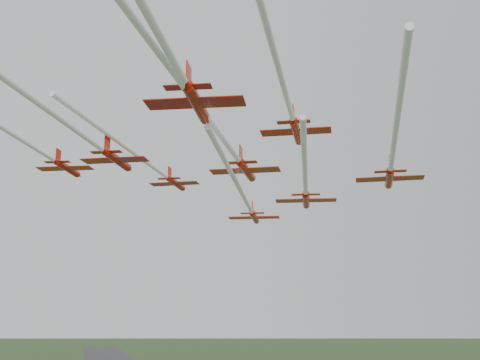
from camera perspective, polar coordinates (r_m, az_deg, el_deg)
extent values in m
cylinder|color=#B91506|center=(115.31, 1.38, -3.53)|extent=(4.49, 9.07, 1.20)
cone|color=#B91506|center=(120.83, 1.61, -3.97)|extent=(1.83, 2.27, 1.20)
cone|color=#B91506|center=(110.12, 1.14, -3.07)|extent=(1.49, 1.62, 1.09)
ellipsoid|color=black|center=(117.53, 1.47, -3.49)|extent=(0.80, 1.13, 0.35)
cube|color=#B91506|center=(114.41, 1.34, -3.59)|extent=(9.97, 6.13, 0.11)
cube|color=#B91506|center=(111.13, 1.19, -3.16)|extent=(4.54, 2.80, 0.09)
cube|color=#B91506|center=(111.56, 1.19, -2.58)|extent=(0.82, 1.87, 2.18)
cylinder|color=silver|center=(85.23, -0.42, -0.12)|extent=(18.71, 46.66, 0.65)
cylinder|color=#B91506|center=(99.64, -6.11, -0.31)|extent=(4.32, 7.36, 1.00)
cone|color=#B91506|center=(104.00, -5.34, -0.87)|extent=(1.62, 1.91, 1.00)
cone|color=#B91506|center=(95.56, -6.89, 0.26)|extent=(1.30, 1.38, 0.91)
ellipsoid|color=black|center=(101.41, -5.80, -0.34)|extent=(0.72, 0.94, 0.29)
cube|color=#B91506|center=(98.92, -6.23, -0.35)|extent=(8.21, 5.66, 0.09)
cube|color=#B91506|center=(96.36, -6.73, 0.15)|extent=(3.74, 2.59, 0.07)
cube|color=#B91506|center=(96.76, -6.68, 0.70)|extent=(0.81, 1.50, 1.82)
cylinder|color=silver|center=(78.65, -11.12, 3.32)|extent=(16.62, 32.79, 0.54)
cylinder|color=#B91506|center=(99.47, 6.28, -1.88)|extent=(4.63, 9.28, 1.23)
cone|color=#B91506|center=(105.12, 6.30, -2.49)|extent=(1.88, 2.32, 1.23)
cone|color=#B91506|center=(94.16, 6.25, -1.25)|extent=(1.53, 1.66, 1.12)
ellipsoid|color=black|center=(101.75, 6.28, -1.88)|extent=(0.83, 1.16, 0.36)
cube|color=#B91506|center=(98.54, 6.28, -1.94)|extent=(10.21, 6.31, 0.11)
cube|color=#B91506|center=(95.20, 6.26, -1.38)|extent=(4.65, 2.89, 0.09)
cube|color=#B91506|center=(95.67, 6.24, -0.68)|extent=(0.84, 1.91, 2.23)
cylinder|color=silver|center=(76.12, 6.14, 1.57)|extent=(13.77, 33.55, 0.67)
cylinder|color=#B91506|center=(91.05, -16.07, 1.09)|extent=(3.75, 7.54, 1.00)
cone|color=#B91506|center=(95.24, -15.01, 0.41)|extent=(1.53, 1.88, 1.00)
cone|color=#B91506|center=(87.14, -17.15, 1.79)|extent=(1.24, 1.34, 0.91)
ellipsoid|color=black|center=(92.76, -15.63, 1.03)|extent=(0.67, 0.94, 0.29)
cube|color=#B91506|center=(90.35, -16.25, 1.06)|extent=(8.29, 5.11, 0.09)
cube|color=#B91506|center=(87.90, -16.93, 1.65)|extent=(3.77, 2.34, 0.07)
cube|color=#B91506|center=(88.31, -16.84, 2.24)|extent=(0.68, 1.55, 1.81)
cylinder|color=#B91506|center=(85.08, 0.60, 0.93)|extent=(5.21, 9.05, 1.22)
cone|color=#B91506|center=(90.57, 1.24, 0.07)|extent=(1.97, 2.34, 1.22)
cone|color=#B91506|center=(79.94, -0.09, 1.86)|extent=(1.58, 1.69, 1.11)
ellipsoid|color=black|center=(87.32, 0.85, 0.87)|extent=(0.88, 1.16, 0.36)
cube|color=#B91506|center=(84.16, 0.49, 0.89)|extent=(10.08, 6.86, 0.11)
cube|color=#B91506|center=(80.95, 0.05, 1.67)|extent=(4.59, 3.14, 0.09)
cube|color=#B91506|center=(81.48, 0.08, 2.46)|extent=(0.97, 1.85, 2.23)
cylinder|color=silver|center=(56.30, -5.01, 8.41)|extent=(22.21, 45.15, 0.67)
cylinder|color=#B91506|center=(86.90, 13.98, 0.16)|extent=(5.07, 8.47, 1.15)
cone|color=#B91506|center=(92.17, 13.88, -0.60)|extent=(1.89, 2.21, 1.15)
cone|color=#B91506|center=(81.95, 14.08, 0.96)|extent=(1.51, 1.60, 1.05)
ellipsoid|color=black|center=(89.04, 13.92, 0.12)|extent=(0.84, 1.09, 0.34)
cube|color=#B91506|center=(86.02, 14.00, 0.12)|extent=(9.47, 6.62, 0.10)
cube|color=#B91506|center=(82.92, 14.06, 0.80)|extent=(4.31, 3.03, 0.08)
cube|color=#B91506|center=(83.40, 14.01, 1.53)|extent=(0.95, 1.73, 2.10)
cylinder|color=silver|center=(62.04, 14.66, 5.48)|extent=(18.81, 36.15, 0.63)
cylinder|color=#B91506|center=(78.03, -11.58, 1.88)|extent=(4.25, 7.80, 1.05)
cone|color=#B91506|center=(82.47, -10.40, 1.02)|extent=(1.65, 1.99, 1.05)
cone|color=#B91506|center=(73.89, -12.82, 2.79)|extent=(1.33, 1.43, 0.95)
ellipsoid|color=black|center=(79.84, -11.09, 1.80)|extent=(0.73, 0.99, 0.30)
cube|color=#B91506|center=(77.28, -11.78, 1.85)|extent=(8.65, 5.67, 0.10)
cube|color=#B91506|center=(74.70, -12.57, 2.60)|extent=(3.94, 2.59, 0.08)
cube|color=#B91506|center=(75.15, -12.48, 3.33)|extent=(0.78, 1.60, 1.90)
cylinder|color=silver|center=(56.66, -20.41, 8.20)|extent=(16.53, 36.10, 0.57)
cylinder|color=#B91506|center=(72.40, 5.36, 4.58)|extent=(4.34, 7.73, 1.04)
cone|color=#B91506|center=(77.05, 5.67, 3.49)|extent=(1.66, 1.98, 1.04)
cone|color=#B91506|center=(68.06, 5.04, 5.74)|extent=(1.34, 1.43, 0.95)
ellipsoid|color=black|center=(74.31, 5.48, 4.42)|extent=(0.74, 0.98, 0.30)
cube|color=#B91506|center=(71.61, 5.32, 4.58)|extent=(8.59, 5.75, 0.09)
cube|color=#B91506|center=(68.90, 5.11, 5.51)|extent=(3.91, 2.63, 0.08)
cube|color=#B91506|center=(69.42, 5.10, 6.27)|extent=(0.81, 1.58, 1.89)
cylinder|color=silver|center=(44.73, 2.01, 16.22)|extent=(21.69, 45.64, 0.57)
cylinder|color=#B91506|center=(59.55, -4.11, 7.26)|extent=(4.62, 9.12, 1.21)
cone|color=#B91506|center=(64.79, -3.15, 5.53)|extent=(1.86, 2.29, 1.21)
cone|color=#B91506|center=(54.68, -5.19, 9.18)|extent=(1.51, 1.64, 1.10)
ellipsoid|color=black|center=(61.72, -3.71, 6.94)|extent=(0.82, 1.14, 0.35)
cube|color=#B91506|center=(58.64, -4.28, 7.30)|extent=(10.04, 6.27, 0.11)
cube|color=#B91506|center=(55.63, -4.96, 8.78)|extent=(4.57, 2.87, 0.09)
cube|color=#B91506|center=(56.29, -4.89, 9.84)|extent=(0.84, 1.88, 2.20)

